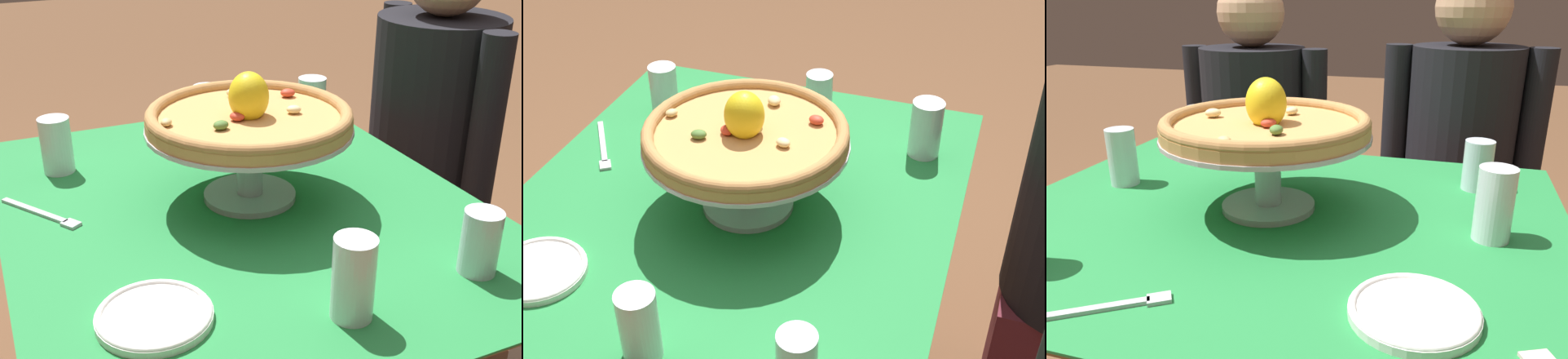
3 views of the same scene
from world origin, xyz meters
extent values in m
cylinder|color=olive|center=(-0.45, -0.36, 0.36)|extent=(0.06, 0.06, 0.72)
cylinder|color=olive|center=(-0.45, 0.36, 0.36)|extent=(0.06, 0.06, 0.72)
cube|color=olive|center=(0.00, 0.00, 0.73)|extent=(1.03, 0.83, 0.02)
cube|color=#237F3D|center=(0.00, 0.00, 0.74)|extent=(1.07, 0.87, 0.00)
cylinder|color=#B7B7C1|center=(-0.02, 0.03, 0.75)|extent=(0.18, 0.18, 0.01)
cylinder|color=#B7B7C1|center=(-0.02, 0.03, 0.82)|extent=(0.05, 0.05, 0.13)
cylinder|color=#B7B7C1|center=(-0.02, 0.03, 0.89)|extent=(0.39, 0.39, 0.01)
cylinder|color=tan|center=(-0.02, 0.03, 0.90)|extent=(0.39, 0.39, 0.02)
torus|color=#AF7D47|center=(-0.02, 0.03, 0.92)|extent=(0.39, 0.39, 0.02)
ellipsoid|color=#C63D28|center=(-0.01, 0.00, 0.92)|extent=(0.04, 0.04, 0.02)
ellipsoid|color=tan|center=(-0.02, 0.05, 0.92)|extent=(0.03, 0.04, 0.02)
ellipsoid|color=#C63D28|center=(-0.09, 0.15, 0.92)|extent=(0.03, 0.03, 0.02)
ellipsoid|color=beige|center=(0.00, 0.11, 0.92)|extent=(0.03, 0.03, 0.02)
ellipsoid|color=#4C7533|center=(0.02, -0.04, 0.92)|extent=(0.03, 0.03, 0.02)
ellipsoid|color=tan|center=(-0.03, -0.13, 0.92)|extent=(0.03, 0.03, 0.01)
ellipsoid|color=#996B42|center=(-0.02, 0.05, 0.92)|extent=(0.04, 0.03, 0.02)
ellipsoid|color=beige|center=(-0.14, 0.05, 0.92)|extent=(0.04, 0.04, 0.02)
ellipsoid|color=yellow|center=(-0.02, 0.03, 0.95)|extent=(0.11, 0.11, 0.09)
cylinder|color=white|center=(-0.32, 0.33, 0.81)|extent=(0.07, 0.07, 0.13)
cylinder|color=silver|center=(-0.32, 0.33, 0.79)|extent=(0.06, 0.06, 0.09)
cylinder|color=white|center=(-0.30, -0.29, 0.80)|extent=(0.07, 0.07, 0.12)
cylinder|color=silver|center=(-0.30, -0.29, 0.77)|extent=(0.06, 0.06, 0.05)
cylinder|color=white|center=(0.39, 0.01, 0.81)|extent=(0.06, 0.06, 0.13)
cylinder|color=silver|center=(0.39, 0.01, 0.78)|extent=(0.06, 0.06, 0.07)
cylinder|color=silver|center=(-0.38, 0.07, 0.81)|extent=(0.06, 0.06, 0.12)
cylinder|color=silver|center=(-0.38, 0.07, 0.78)|extent=(0.05, 0.05, 0.08)
cylinder|color=white|center=(0.28, -0.25, 0.75)|extent=(0.17, 0.17, 0.01)
torus|color=white|center=(0.28, -0.25, 0.76)|extent=(0.17, 0.17, 0.01)
cube|color=#B7B7C1|center=(-0.13, -0.36, 0.75)|extent=(0.15, 0.11, 0.01)
cube|color=#B7B7C1|center=(-0.05, -0.31, 0.75)|extent=(0.04, 0.04, 0.01)
camera|label=1|loc=(1.04, -0.42, 1.32)|focal=45.14mm
camera|label=2|loc=(1.03, 0.47, 1.62)|focal=49.46mm
camera|label=3|loc=(0.31, -0.80, 1.13)|focal=34.06mm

